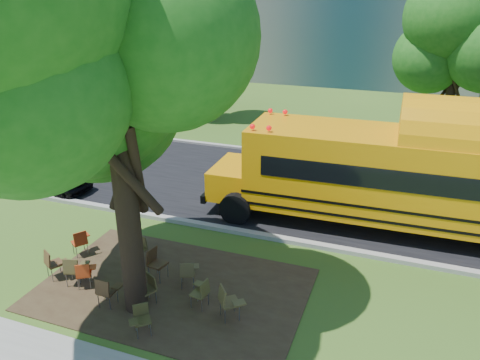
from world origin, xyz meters
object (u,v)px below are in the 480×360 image
at_px(school_bus, 431,179).
at_px(chair_1, 53,262).
at_px(chair_4, 106,290).
at_px(pedestrian_a, 24,98).
at_px(chair_5, 141,317).
at_px(bg_car_red, 95,136).
at_px(bg_car_silver, 7,113).
at_px(chair_8, 80,240).
at_px(chair_9, 139,246).
at_px(main_tree, 113,67).
at_px(chair_6, 201,291).
at_px(black_car, 47,175).
at_px(chair_11, 188,271).
at_px(chair_0, 74,268).
at_px(chair_10, 155,261).
at_px(chair_7, 228,300).
at_px(chair_3, 147,286).
at_px(chair_2, 84,272).

relative_size(school_bus, chair_1, 15.46).
xyz_separation_m(chair_1, chair_4, (2.12, -0.56, -0.01)).
distance_m(chair_4, pedestrian_a, 23.50).
distance_m(chair_5, bg_car_red, 14.12).
bearing_deg(bg_car_silver, chair_8, -104.83).
distance_m(chair_9, bg_car_red, 11.01).
bearing_deg(main_tree, chair_6, 20.74).
xyz_separation_m(main_tree, pedestrian_a, (-18.12, 15.53, -5.20)).
bearing_deg(chair_1, bg_car_red, 149.49).
bearing_deg(chair_6, chair_9, 69.69).
bearing_deg(bg_car_silver, black_car, -104.09).
height_order(main_tree, bg_car_red, main_tree).
xyz_separation_m(chair_1, bg_car_silver, (-13.54, 11.97, 0.13)).
distance_m(bg_car_silver, pedestrian_a, 3.69).
bearing_deg(chair_11, chair_6, -69.78).
bearing_deg(main_tree, school_bus, 44.71).
bearing_deg(chair_0, chair_9, 42.13).
height_order(chair_1, chair_5, chair_1).
height_order(chair_9, chair_11, chair_9).
height_order(chair_10, chair_11, chair_10).
bearing_deg(chair_7, chair_10, -149.35).
bearing_deg(school_bus, bg_car_red, 166.03).
bearing_deg(school_bus, chair_11, -139.02).
bearing_deg(chair_1, school_bus, 62.59).
bearing_deg(chair_0, chair_3, -16.24).
distance_m(chair_3, chair_8, 3.33).
height_order(chair_5, chair_6, chair_6).
relative_size(main_tree, chair_2, 12.34).
bearing_deg(chair_9, chair_2, 97.20).
bearing_deg(chair_3, black_car, -7.40).
bearing_deg(main_tree, chair_11, 56.22).
distance_m(school_bus, chair_11, 8.13).
height_order(chair_1, chair_4, chair_1).
xyz_separation_m(main_tree, chair_8, (-2.88, 1.60, -5.45)).
distance_m(chair_1, chair_7, 5.13).
bearing_deg(chair_9, chair_10, 175.81).
relative_size(chair_0, black_car, 0.24).
relative_size(chair_1, chair_5, 1.13).
xyz_separation_m(chair_2, chair_6, (3.27, 0.31, 0.02)).
bearing_deg(chair_5, chair_8, -74.22).
bearing_deg(chair_11, chair_7, -56.58).
relative_size(main_tree, bg_car_red, 1.81).
distance_m(chair_4, chair_9, 2.14).
distance_m(chair_0, chair_7, 4.37).
bearing_deg(chair_9, pedestrian_a, -8.57).
bearing_deg(pedestrian_a, chair_2, -145.52).
height_order(chair_8, chair_9, chair_9).
bearing_deg(chair_9, chair_4, 129.92).
distance_m(chair_2, pedestrian_a, 22.39).
relative_size(chair_5, chair_6, 0.95).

